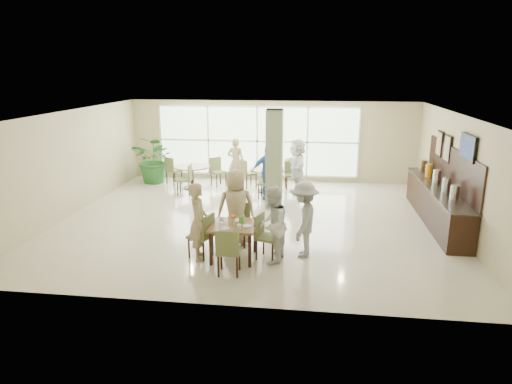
# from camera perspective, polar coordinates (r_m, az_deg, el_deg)

# --- Properties ---
(ground) EXTENTS (10.00, 10.00, 0.00)m
(ground) POSITION_cam_1_polar(r_m,az_deg,el_deg) (12.03, -0.20, -3.54)
(ground) COLOR beige
(ground) RESTS_ON ground
(room_shell) EXTENTS (10.00, 10.00, 10.00)m
(room_shell) POSITION_cam_1_polar(r_m,az_deg,el_deg) (11.60, -0.21, 4.45)
(room_shell) COLOR white
(room_shell) RESTS_ON ground
(window_bank) EXTENTS (7.00, 0.04, 7.00)m
(window_bank) POSITION_cam_1_polar(r_m,az_deg,el_deg) (16.07, 0.14, 6.37)
(window_bank) COLOR silver
(window_bank) RESTS_ON ground
(column) EXTENTS (0.45, 0.45, 2.80)m
(column) POSITION_cam_1_polar(r_m,az_deg,el_deg) (12.79, 2.29, 4.06)
(column) COLOR #616C4B
(column) RESTS_ON ground
(main_table) EXTENTS (0.94, 0.94, 0.75)m
(main_table) POSITION_cam_1_polar(r_m,az_deg,el_deg) (9.48, -2.83, -4.62)
(main_table) COLOR brown
(main_table) RESTS_ON ground
(round_table_left) EXTENTS (1.18, 1.18, 0.75)m
(round_table_left) POSITION_cam_1_polar(r_m,az_deg,el_deg) (15.26, -8.00, 2.64)
(round_table_left) COLOR brown
(round_table_left) RESTS_ON ground
(round_table_right) EXTENTS (1.14, 1.14, 0.75)m
(round_table_right) POSITION_cam_1_polar(r_m,az_deg,el_deg) (14.69, 1.44, 2.27)
(round_table_right) COLOR brown
(round_table_right) RESTS_ON ground
(chairs_main_table) EXTENTS (1.98, 1.98, 0.95)m
(chairs_main_table) POSITION_cam_1_polar(r_m,az_deg,el_deg) (9.56, -2.76, -5.60)
(chairs_main_table) COLOR olive
(chairs_main_table) RESTS_ON ground
(chairs_table_left) EXTENTS (2.21, 1.81, 0.95)m
(chairs_table_left) POSITION_cam_1_polar(r_m,az_deg,el_deg) (15.34, -7.97, 2.27)
(chairs_table_left) COLOR olive
(chairs_table_left) RESTS_ON ground
(chairs_table_right) EXTENTS (2.01, 1.81, 0.95)m
(chairs_table_right) POSITION_cam_1_polar(r_m,az_deg,el_deg) (14.74, 1.61, 1.89)
(chairs_table_right) COLOR olive
(chairs_table_right) RESTS_ON ground
(tabletop_clutter) EXTENTS (0.72, 0.74, 0.21)m
(tabletop_clutter) POSITION_cam_1_polar(r_m,az_deg,el_deg) (9.39, -2.93, -3.80)
(tabletop_clutter) COLOR white
(tabletop_clutter) RESTS_ON main_table
(buffet_counter) EXTENTS (0.64, 4.70, 1.95)m
(buffet_counter) POSITION_cam_1_polar(r_m,az_deg,el_deg) (12.66, 21.70, -1.08)
(buffet_counter) COLOR black
(buffet_counter) RESTS_ON ground
(wall_tv) EXTENTS (0.06, 1.00, 0.58)m
(wall_tv) POSITION_cam_1_polar(r_m,az_deg,el_deg) (11.36, 24.97, 5.09)
(wall_tv) COLOR black
(wall_tv) RESTS_ON ground
(framed_art_a) EXTENTS (0.05, 0.55, 0.70)m
(framed_art_a) POSITION_cam_1_polar(r_m,az_deg,el_deg) (12.92, 22.82, 5.03)
(framed_art_a) COLOR black
(framed_art_a) RESTS_ON ground
(framed_art_b) EXTENTS (0.05, 0.55, 0.70)m
(framed_art_b) POSITION_cam_1_polar(r_m,az_deg,el_deg) (13.69, 21.97, 5.63)
(framed_art_b) COLOR black
(framed_art_b) RESTS_ON ground
(potted_plant) EXTENTS (1.89, 1.89, 1.64)m
(potted_plant) POSITION_cam_1_polar(r_m,az_deg,el_deg) (16.19, -12.53, 3.99)
(potted_plant) COLOR #276228
(potted_plant) RESTS_ON ground
(teen_left) EXTENTS (0.54, 0.68, 1.63)m
(teen_left) POSITION_cam_1_polar(r_m,az_deg,el_deg) (9.50, -7.21, -3.66)
(teen_left) COLOR tan
(teen_left) RESTS_ON ground
(teen_far) EXTENTS (0.95, 0.70, 1.75)m
(teen_far) POSITION_cam_1_polar(r_m,az_deg,el_deg) (10.16, -2.52, -1.95)
(teen_far) COLOR tan
(teen_far) RESTS_ON ground
(teen_right) EXTENTS (0.70, 0.84, 1.60)m
(teen_right) POSITION_cam_1_polar(r_m,az_deg,el_deg) (9.28, 2.04, -4.12)
(teen_right) COLOR white
(teen_right) RESTS_ON ground
(teen_standing) EXTENTS (0.73, 1.12, 1.63)m
(teen_standing) POSITION_cam_1_polar(r_m,az_deg,el_deg) (9.61, 5.99, -3.42)
(teen_standing) COLOR #A1A1A3
(teen_standing) RESTS_ON ground
(adult_a) EXTENTS (1.05, 0.70, 1.66)m
(adult_a) POSITION_cam_1_polar(r_m,az_deg,el_deg) (13.84, 1.46, 2.51)
(adult_a) COLOR #3A6AAF
(adult_a) RESTS_ON ground
(adult_b) EXTENTS (1.09, 1.75, 1.75)m
(adult_b) POSITION_cam_1_polar(r_m,az_deg,el_deg) (14.45, 5.16, 3.19)
(adult_b) COLOR white
(adult_b) RESTS_ON ground
(adult_standing) EXTENTS (0.64, 0.46, 1.62)m
(adult_standing) POSITION_cam_1_polar(r_m,az_deg,el_deg) (15.54, -2.53, 3.83)
(adult_standing) COLOR tan
(adult_standing) RESTS_ON ground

